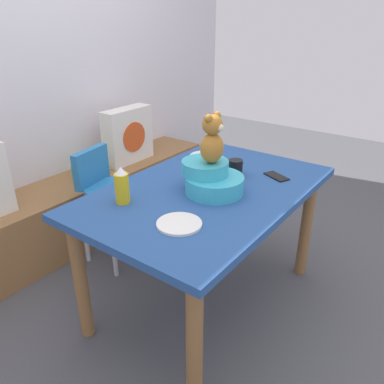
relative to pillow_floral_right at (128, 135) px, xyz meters
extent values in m
plane|color=#4C4C51|center=(-0.58, -1.18, -0.68)|extent=(8.00, 8.00, 0.00)
cube|color=silver|center=(-0.58, 0.29, 0.62)|extent=(4.40, 0.10, 2.60)
cube|color=olive|center=(-0.58, 0.02, -0.45)|extent=(2.60, 0.44, 0.46)
cube|color=white|center=(0.00, 0.00, 0.00)|extent=(0.44, 0.14, 0.44)
cylinder|color=#D84C1E|center=(0.00, -0.07, 0.00)|extent=(0.24, 0.01, 0.24)
cube|color=#51B362|center=(-0.41, 0.02, -0.17)|extent=(0.20, 0.14, 0.09)
cube|color=#264C8C|center=(-0.58, -1.18, 0.04)|extent=(1.38, 0.89, 0.04)
cylinder|color=olive|center=(-1.18, -1.53, -0.33)|extent=(0.07, 0.07, 0.70)
cylinder|color=olive|center=(0.02, -1.53, -0.33)|extent=(0.07, 0.07, 0.70)
cylinder|color=olive|center=(-1.18, -0.82, -0.33)|extent=(0.07, 0.07, 0.70)
cylinder|color=olive|center=(0.02, -0.82, -0.33)|extent=(0.07, 0.07, 0.70)
cylinder|color=#2672B2|center=(-0.60, -0.43, -0.17)|extent=(0.34, 0.34, 0.10)
cube|color=#2672B2|center=(-0.62, -0.29, -0.01)|extent=(0.30, 0.11, 0.24)
cube|color=white|center=(-0.56, -0.61, -0.10)|extent=(0.33, 0.25, 0.02)
cylinder|color=silver|center=(-0.74, -0.57, -0.45)|extent=(0.03, 0.03, 0.46)
cylinder|color=silver|center=(-0.46, -0.57, -0.45)|extent=(0.03, 0.03, 0.46)
cylinder|color=silver|center=(-0.74, -0.29, -0.45)|extent=(0.03, 0.03, 0.46)
cylinder|color=silver|center=(-0.46, -0.29, -0.45)|extent=(0.03, 0.03, 0.46)
cylinder|color=#35ADC7|center=(-0.60, -1.23, 0.10)|extent=(0.30, 0.30, 0.09)
cylinder|color=#35ADC7|center=(-0.60, -1.17, 0.18)|extent=(0.24, 0.24, 0.07)
ellipsoid|color=#AC7029|center=(-0.60, -1.21, 0.29)|extent=(0.13, 0.11, 0.15)
sphere|color=#AC7029|center=(-0.60, -1.21, 0.41)|extent=(0.10, 0.10, 0.10)
sphere|color=beige|center=(-0.60, -1.26, 0.40)|extent=(0.04, 0.04, 0.04)
sphere|color=#AC7029|center=(-0.64, -1.21, 0.45)|extent=(0.04, 0.04, 0.04)
sphere|color=#AC7029|center=(-0.56, -1.21, 0.45)|extent=(0.04, 0.04, 0.04)
cylinder|color=gold|center=(-0.96, -0.94, 0.13)|extent=(0.07, 0.07, 0.15)
cone|color=white|center=(-0.96, -0.94, 0.23)|extent=(0.06, 0.06, 0.03)
cylinder|color=black|center=(-0.34, -1.21, 0.11)|extent=(0.08, 0.08, 0.09)
torus|color=black|center=(-0.29, -1.21, 0.11)|extent=(0.06, 0.01, 0.06)
cylinder|color=white|center=(-0.19, -0.89, 0.07)|extent=(0.20, 0.20, 0.01)
cylinder|color=white|center=(-0.97, -1.30, 0.07)|extent=(0.20, 0.20, 0.01)
cube|color=black|center=(-0.22, -1.40, 0.06)|extent=(0.12, 0.16, 0.01)
camera|label=1|loc=(-2.09, -2.20, 0.89)|focal=35.66mm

